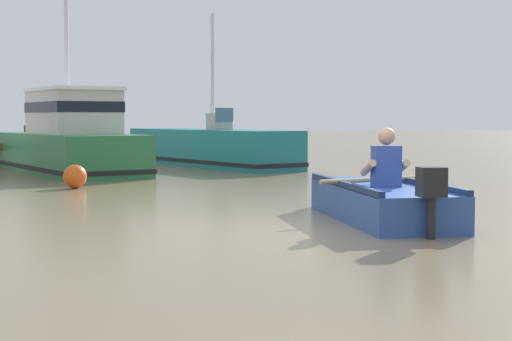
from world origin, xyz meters
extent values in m
plane|color=#7A6B4C|center=(0.00, 0.00, 0.00)|extent=(120.00, 120.00, 0.00)
cylinder|color=#4D3924|center=(0.37, 15.08, 0.55)|extent=(0.24, 0.24, 1.11)
cube|color=#2D519E|center=(1.50, 0.49, 0.22)|extent=(2.03, 3.29, 0.44)
cube|color=#2D519E|center=(2.05, 2.13, 0.22)|extent=(0.70, 0.57, 0.42)
cube|color=navy|center=(1.02, 0.65, 0.47)|extent=(1.05, 2.90, 0.08)
cube|color=navy|center=(1.98, 0.33, 0.47)|extent=(1.05, 2.90, 0.08)
cube|color=#3C62B2|center=(1.47, 0.40, 0.40)|extent=(1.05, 0.59, 0.06)
cylinder|color=black|center=(0.97, -1.07, 0.27)|extent=(0.13, 0.13, 0.54)
cube|color=black|center=(0.97, -1.07, 0.62)|extent=(0.34, 0.32, 0.32)
cube|color=#334C99|center=(1.45, 0.35, 0.70)|extent=(0.39, 0.32, 0.52)
sphere|color=tan|center=(1.45, 0.35, 1.08)|extent=(0.22, 0.22, 0.22)
cylinder|color=tan|center=(1.26, 0.47, 0.68)|extent=(0.22, 0.43, 0.23)
cylinder|color=tan|center=(1.68, 0.33, 0.68)|extent=(0.22, 0.43, 0.23)
cylinder|color=tan|center=(1.75, 0.77, 0.50)|extent=(2.00, 0.08, 0.06)
cube|color=#287042|center=(0.45, 11.55, 0.47)|extent=(2.22, 6.23, 0.94)
cube|color=black|center=(0.45, 11.55, 0.16)|extent=(2.26, 6.27, 0.10)
cube|color=beige|center=(0.48, 11.00, 1.44)|extent=(1.64, 2.65, 0.99)
cube|color=black|center=(0.48, 11.00, 1.56)|extent=(1.67, 2.68, 0.24)
cube|color=white|center=(0.48, 11.00, 1.97)|extent=(1.72, 2.78, 0.08)
cylinder|color=silver|center=(0.46, 11.39, 2.94)|extent=(0.10, 0.10, 4.00)
cube|color=#1E727A|center=(4.61, 12.30, 0.50)|extent=(2.19, 6.87, 1.00)
cube|color=black|center=(4.61, 12.30, 0.17)|extent=(2.24, 6.91, 0.10)
cube|color=#B2ADA3|center=(4.66, 11.80, 1.22)|extent=(0.58, 0.55, 0.44)
cube|color=slate|center=(4.69, 11.54, 1.40)|extent=(0.54, 0.09, 0.36)
cylinder|color=silver|center=(4.63, 12.14, 2.55)|extent=(0.10, 0.10, 3.10)
sphere|color=#E55919|center=(-0.60, 7.09, 0.22)|extent=(0.44, 0.44, 0.44)
camera|label=1|loc=(-4.86, -7.90, 1.30)|focal=57.48mm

